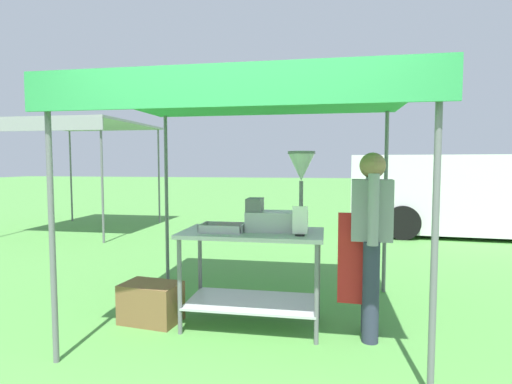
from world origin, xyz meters
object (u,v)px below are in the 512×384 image
van_white (482,194)px  neighbour_tent (81,127)px  supply_crate (151,303)px  stall_canopy (254,102)px  menu_sign (300,223)px  donut_tray (223,229)px  vendor (370,235)px  donut_fryer (283,202)px  donut_cart (252,258)px

van_white → neighbour_tent: size_ratio=1.94×
supply_crate → neighbour_tent: size_ratio=0.21×
stall_canopy → menu_sign: stall_canopy is taller
supply_crate → neighbour_tent: bearing=128.7°
menu_sign → donut_tray: bearing=171.6°
donut_tray → vendor: (1.31, -0.00, -0.01)m
stall_canopy → vendor: bearing=-9.1°
supply_crate → neighbour_tent: neighbour_tent is taller
donut_fryer → van_white: van_white is taller
vendor → neighbour_tent: size_ratio=0.57×
donut_fryer → neighbour_tent: neighbour_tent is taller
neighbour_tent → donut_fryer: bearing=-42.3°
donut_fryer → van_white: 6.62m
stall_canopy → donut_cart: (-0.00, -0.10, -1.44)m
donut_cart → stall_canopy: bearing=90.0°
donut_tray → vendor: vendor is taller
menu_sign → vendor: (0.60, 0.10, -0.10)m
vendor → donut_fryer: bearing=170.5°
stall_canopy → donut_fryer: 0.97m
donut_cart → supply_crate: donut_cart is taller
donut_fryer → menu_sign: bearing=-53.4°
vendor → donut_cart: bearing=176.2°
van_white → menu_sign: bearing=-121.1°
donut_tray → donut_fryer: size_ratio=0.54×
donut_cart → donut_tray: size_ratio=3.28×
donut_fryer → donut_cart: bearing=-168.0°
donut_cart → van_white: bearing=54.9°
donut_cart → donut_tray: bearing=-165.8°
vendor → van_white: bearing=63.1°
donut_cart → vendor: vendor is taller
menu_sign → van_white: (3.47, 5.75, -0.12)m
donut_tray → neighbour_tent: (-4.50, 4.71, 1.42)m
vendor → donut_tray: bearing=179.8°
menu_sign → neighbour_tent: (-5.21, 4.81, 1.34)m
donut_cart → vendor: (1.05, -0.07, 0.26)m
donut_cart → supply_crate: (-0.97, -0.08, -0.45)m
donut_cart → supply_crate: bearing=-175.2°
donut_cart → neighbour_tent: (-4.76, 4.64, 1.70)m
supply_crate → donut_cart: bearing=4.8°
donut_cart → donut_tray: donut_tray is taller
stall_canopy → van_white: size_ratio=0.53×
donut_tray → donut_cart: bearing=14.2°
menu_sign → vendor: vendor is taller
donut_tray → supply_crate: 1.02m
vendor → van_white: size_ratio=0.29×
stall_canopy → supply_crate: stall_canopy is taller
menu_sign → neighbour_tent: bearing=137.2°
donut_cart → menu_sign: 0.60m
stall_canopy → neighbour_tent: (-4.76, 4.55, 0.25)m
donut_cart → menu_sign: size_ratio=5.08×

